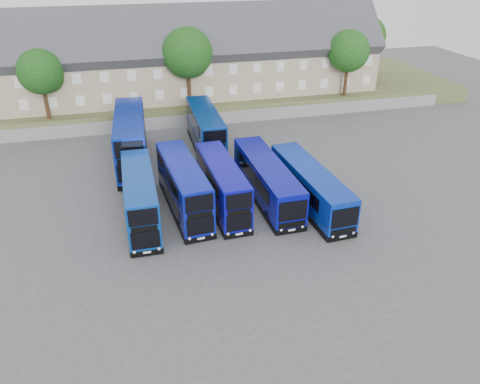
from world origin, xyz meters
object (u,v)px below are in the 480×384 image
at_px(tree_west, 42,73).
at_px(tree_east, 349,53).
at_px(tree_far, 366,38).
at_px(dd_front_left, 140,199).
at_px(coach_east_a, 267,181).
at_px(tree_mid, 189,55).
at_px(dd_front_mid, 184,188).

bearing_deg(tree_west, tree_east, 0.00).
bearing_deg(tree_far, tree_east, -130.60).
height_order(dd_front_left, tree_west, tree_west).
relative_size(dd_front_left, coach_east_a, 0.84).
height_order(dd_front_left, tree_mid, tree_mid).
relative_size(coach_east_a, tree_mid, 1.32).
relative_size(tree_west, tree_far, 0.88).
height_order(tree_west, tree_far, tree_far).
relative_size(tree_east, tree_far, 0.94).
xyz_separation_m(dd_front_left, coach_east_a, (10.60, 1.15, -0.35)).
bearing_deg(tree_far, coach_east_a, -130.04).
xyz_separation_m(tree_west, tree_far, (42.00, 7.00, 0.68)).
distance_m(dd_front_mid, tree_east, 32.13).
relative_size(coach_east_a, tree_far, 1.40).
distance_m(tree_east, tree_far, 9.23).
distance_m(dd_front_left, tree_east, 35.37).
bearing_deg(tree_far, tree_west, -170.54).
distance_m(tree_west, tree_east, 36.00).
bearing_deg(coach_east_a, tree_mid, 97.17).
xyz_separation_m(coach_east_a, tree_west, (-19.03, 20.33, 5.44)).
distance_m(coach_east_a, tree_west, 28.37).
distance_m(dd_front_mid, tree_far, 41.21).
xyz_separation_m(coach_east_a, tree_mid, (-3.03, 20.83, 6.45)).
bearing_deg(coach_east_a, dd_front_mid, -178.96).
xyz_separation_m(tree_mid, tree_far, (26.00, 6.50, -0.34)).
height_order(dd_front_mid, tree_mid, tree_mid).
relative_size(dd_front_mid, tree_far, 1.21).
height_order(dd_front_left, tree_far, tree_far).
height_order(coach_east_a, tree_mid, tree_mid).
bearing_deg(dd_front_left, tree_east, 38.38).
bearing_deg(dd_front_mid, coach_east_a, -2.52).
relative_size(dd_front_mid, coach_east_a, 0.87).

